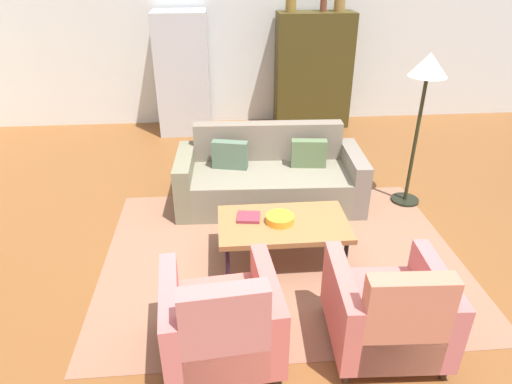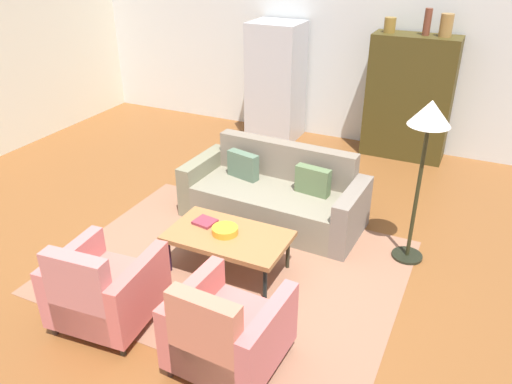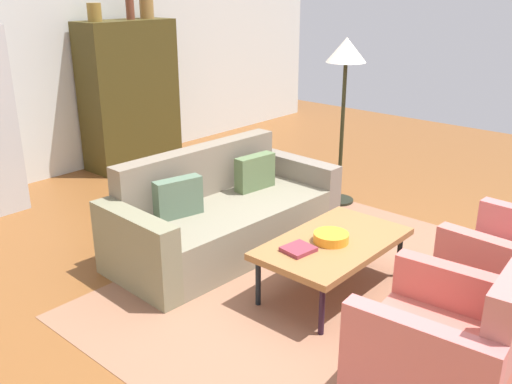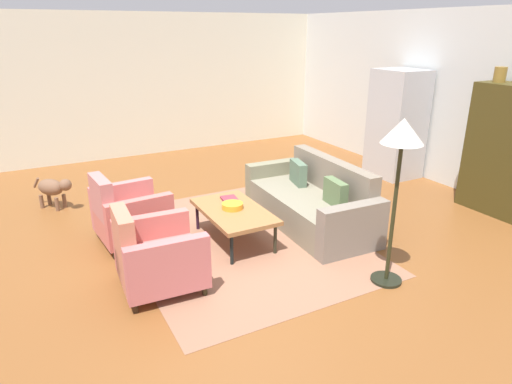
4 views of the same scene
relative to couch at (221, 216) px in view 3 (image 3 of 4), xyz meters
name	(u,v)px [view 3 (image 3 of 4)]	position (x,y,z in m)	size (l,w,h in m)	color
ground_plane	(343,284)	(0.13, -1.21, -0.29)	(11.37, 11.37, 0.00)	brown
wall_back	(46,58)	(0.13, 2.93, 1.11)	(9.47, 0.12, 2.80)	silver
area_rug	(325,287)	(0.00, -1.14, -0.28)	(3.40, 2.60, 0.01)	#8E6149
couch	(221,216)	(0.00, 0.00, 0.00)	(2.14, 0.99, 0.86)	gray
coffee_table	(333,245)	(0.00, -1.19, 0.10)	(1.20, 0.70, 0.42)	black
armchair_left	(450,349)	(-0.60, -2.35, 0.06)	(0.87, 0.87, 0.88)	#3B2318
fruit_bowl	(331,237)	(-0.04, -1.19, 0.17)	(0.26, 0.26, 0.07)	orange
book_stack	(298,249)	(-0.32, -1.10, 0.15)	(0.23, 0.22, 0.03)	maroon
cabinet	(130,95)	(1.00, 2.58, 0.61)	(1.20, 0.51, 1.80)	#403614
vase_tall	(94,12)	(0.60, 2.58, 1.61)	(0.16, 0.16, 0.20)	olive
vase_round	(130,4)	(1.10, 2.58, 1.69)	(0.10, 0.10, 0.36)	brown
vase_small	(146,6)	(1.35, 2.58, 1.66)	(0.17, 0.17, 0.30)	olive
floor_lamp	(346,66)	(1.60, -0.18, 1.16)	(0.40, 0.40, 1.72)	black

